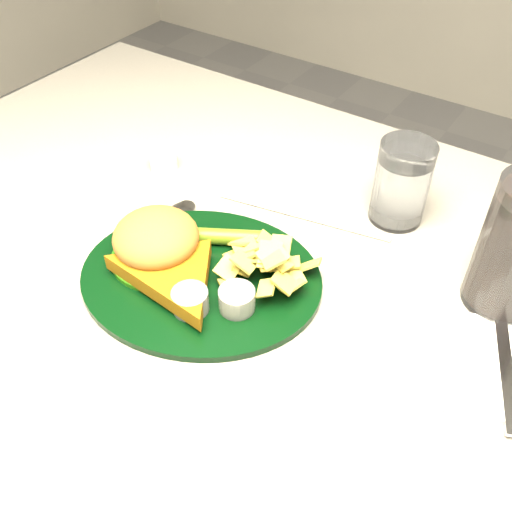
{
  "coord_description": "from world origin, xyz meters",
  "views": [
    {
      "loc": [
        0.25,
        -0.37,
        1.21
      ],
      "look_at": [
        0.0,
        -0.01,
        0.8
      ],
      "focal_mm": 40.0,
      "sensor_mm": 36.0,
      "label": 1
    }
  ],
  "objects": [
    {
      "name": "table",
      "position": [
        0.0,
        0.0,
        0.38
      ],
      "size": [
        1.2,
        0.8,
        0.75
      ],
      "primitive_type": null,
      "color": "gray",
      "rests_on": "ground"
    },
    {
      "name": "ramekin",
      "position": [
        -0.23,
        0.11,
        0.76
      ],
      "size": [
        0.04,
        0.04,
        0.03
      ],
      "primitive_type": "cylinder",
      "rotation": [
        0.0,
        0.0,
        -0.05
      ],
      "color": "silver",
      "rests_on": "table"
    },
    {
      "name": "water_glass",
      "position": [
        0.08,
        0.2,
        0.8
      ],
      "size": [
        0.07,
        0.07,
        0.11
      ],
      "primitive_type": "cylinder",
      "rotation": [
        0.0,
        0.0,
        0.04
      ],
      "color": "white",
      "rests_on": "table"
    },
    {
      "name": "spoon",
      "position": [
        -0.14,
        -0.03,
        0.76
      ],
      "size": [
        0.1,
        0.15,
        0.01
      ],
      "primitive_type": null,
      "rotation": [
        0.0,
        0.0,
        -0.47
      ],
      "color": "silver",
      "rests_on": "table"
    },
    {
      "name": "fork_napkin",
      "position": [
        0.27,
        0.04,
        0.76
      ],
      "size": [
        0.19,
        0.22,
        0.01
      ],
      "primitive_type": null,
      "rotation": [
        0.0,
        0.0,
        0.37
      ],
      "color": "silver",
      "rests_on": "table"
    },
    {
      "name": "wrapped_straw",
      "position": [
        -0.02,
        0.13,
        0.75
      ],
      "size": [
        0.24,
        0.12,
        0.01
      ],
      "primitive_type": null,
      "rotation": [
        0.0,
        0.0,
        0.19
      ],
      "color": "white",
      "rests_on": "table"
    },
    {
      "name": "dinner_plate",
      "position": [
        -0.05,
        -0.03,
        0.78
      ],
      "size": [
        0.34,
        0.31,
        0.06
      ],
      "primitive_type": null,
      "rotation": [
        0.0,
        0.0,
        0.35
      ],
      "color": "black",
      "rests_on": "table"
    }
  ]
}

